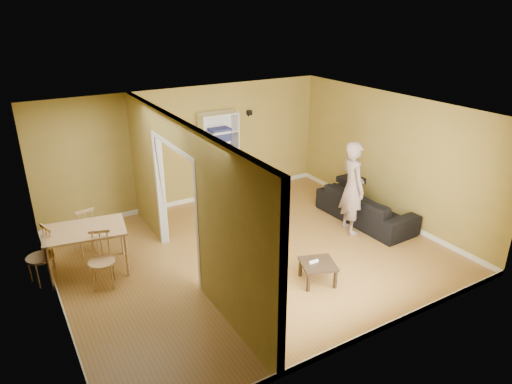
# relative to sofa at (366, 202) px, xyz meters

# --- Properties ---
(room_shell) EXTENTS (6.50, 6.50, 6.50)m
(room_shell) POSITION_rel_sofa_xyz_m (-2.70, 0.02, 0.88)
(room_shell) COLOR #9E6E43
(room_shell) RESTS_ON ground
(partition) EXTENTS (0.22, 5.50, 2.60)m
(partition) POSITION_rel_sofa_xyz_m (-3.90, 0.02, 0.88)
(partition) COLOR olive
(partition) RESTS_ON ground
(wall_speaker) EXTENTS (0.10, 0.10, 0.10)m
(wall_speaker) POSITION_rel_sofa_xyz_m (-1.20, 2.71, 1.48)
(wall_speaker) COLOR black
(wall_speaker) RESTS_ON room_shell
(sofa) EXTENTS (2.22, 1.01, 0.84)m
(sofa) POSITION_rel_sofa_xyz_m (0.00, 0.00, 0.00)
(sofa) COLOR black
(sofa) RESTS_ON ground
(person) EXTENTS (0.92, 0.80, 2.17)m
(person) POSITION_rel_sofa_xyz_m (-0.57, -0.17, 0.67)
(person) COLOR slate
(person) RESTS_ON ground
(bookshelf) EXTENTS (0.85, 0.37, 2.02)m
(bookshelf) POSITION_rel_sofa_xyz_m (-2.06, 2.62, 0.59)
(bookshelf) COLOR white
(bookshelf) RESTS_ON ground
(paper_box_navy_a) EXTENTS (0.42, 0.28, 0.22)m
(paper_box_navy_a) POSITION_rel_sofa_xyz_m (-2.03, 2.57, 0.12)
(paper_box_navy_a) COLOR navy
(paper_box_navy_a) RESTS_ON bookshelf
(paper_box_teal) EXTENTS (0.40, 0.26, 0.20)m
(paper_box_teal) POSITION_rel_sofa_xyz_m (-2.08, 2.57, 0.51)
(paper_box_teal) COLOR #1B5752
(paper_box_teal) RESTS_ON bookshelf
(paper_box_navy_b) EXTENTS (0.44, 0.29, 0.22)m
(paper_box_navy_b) POSITION_rel_sofa_xyz_m (-2.02, 2.57, 0.91)
(paper_box_navy_b) COLOR navy
(paper_box_navy_b) RESTS_ON bookshelf
(paper_box_navy_c) EXTENTS (0.46, 0.30, 0.24)m
(paper_box_navy_c) POSITION_rel_sofa_xyz_m (-2.03, 2.57, 1.15)
(paper_box_navy_c) COLOR navy
(paper_box_navy_c) RESTS_ON bookshelf
(coffee_table) EXTENTS (0.53, 0.53, 0.36)m
(coffee_table) POSITION_rel_sofa_xyz_m (-2.24, -1.30, -0.11)
(coffee_table) COLOR #372C1A
(coffee_table) RESTS_ON ground
(game_controller) EXTENTS (0.17, 0.04, 0.03)m
(game_controller) POSITION_rel_sofa_xyz_m (-2.30, -1.26, -0.05)
(game_controller) COLOR white
(game_controller) RESTS_ON coffee_table
(dining_table) EXTENTS (1.27, 0.85, 0.79)m
(dining_table) POSITION_rel_sofa_xyz_m (-5.34, 0.91, 0.30)
(dining_table) COLOR #D9B17C
(dining_table) RESTS_ON ground
(chair_left) EXTENTS (0.54, 0.54, 0.94)m
(chair_left) POSITION_rel_sofa_xyz_m (-6.06, 0.97, 0.05)
(chair_left) COLOR tan
(chair_left) RESTS_ON ground
(chair_near) EXTENTS (0.53, 0.53, 0.92)m
(chair_near) POSITION_rel_sofa_xyz_m (-5.24, 0.36, 0.04)
(chair_near) COLOR tan
(chair_near) RESTS_ON ground
(chair_far) EXTENTS (0.49, 0.49, 0.91)m
(chair_far) POSITION_rel_sofa_xyz_m (-5.25, 1.59, 0.04)
(chair_far) COLOR #D3B388
(chair_far) RESTS_ON ground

